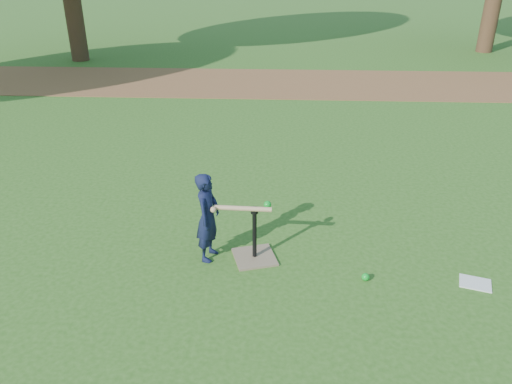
{
  "coord_description": "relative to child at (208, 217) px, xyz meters",
  "views": [
    {
      "loc": [
        0.01,
        -4.81,
        3.03
      ],
      "look_at": [
        -0.24,
        0.03,
        0.65
      ],
      "focal_mm": 35.0,
      "sensor_mm": 36.0,
      "label": 1
    }
  ],
  "objects": [
    {
      "name": "ground",
      "position": [
        0.73,
        0.28,
        -0.49
      ],
      "size": [
        80.0,
        80.0,
        0.0
      ],
      "primitive_type": "plane",
      "color": "#285116",
      "rests_on": "ground"
    },
    {
      "name": "child",
      "position": [
        0.0,
        0.0,
        0.0
      ],
      "size": [
        0.31,
        0.4,
        0.99
      ],
      "primitive_type": "imported",
      "rotation": [
        0.0,
        0.0,
        1.36
      ],
      "color": "black",
      "rests_on": "ground"
    },
    {
      "name": "clipboard",
      "position": [
        2.73,
        -0.34,
        -0.49
      ],
      "size": [
        0.35,
        0.31,
        0.01
      ],
      "primitive_type": "cube",
      "rotation": [
        0.0,
        0.0,
        -0.3
      ],
      "color": "silver",
      "rests_on": "ground"
    },
    {
      "name": "dirt_strip",
      "position": [
        0.73,
        7.78,
        -0.49
      ],
      "size": [
        24.0,
        3.0,
        0.01
      ],
      "primitive_type": "cube",
      "color": "brown",
      "rests_on": "ground"
    },
    {
      "name": "swing_action",
      "position": [
        0.39,
        0.0,
        0.12
      ],
      "size": [
        0.63,
        0.21,
        0.08
      ],
      "color": "tan",
      "rests_on": "ground"
    },
    {
      "name": "wiffle_ball_ground",
      "position": [
        1.63,
        -0.34,
        -0.45
      ],
      "size": [
        0.08,
        0.08,
        0.08
      ],
      "primitive_type": "sphere",
      "color": "#0D9823",
      "rests_on": "ground"
    },
    {
      "name": "batting_tee",
      "position": [
        0.49,
        0.0,
        -0.38
      ],
      "size": [
        0.54,
        0.54,
        0.61
      ],
      "color": "#7A664E",
      "rests_on": "ground"
    }
  ]
}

